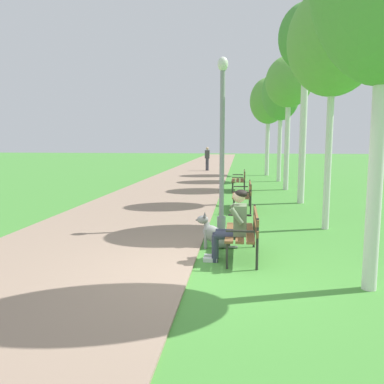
{
  "coord_description": "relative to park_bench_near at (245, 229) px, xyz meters",
  "views": [
    {
      "loc": [
        0.45,
        -5.88,
        2.07
      ],
      "look_at": [
        -0.63,
        3.01,
        0.9
      ],
      "focal_mm": 36.77,
      "sensor_mm": 36.0,
      "label": 1
    }
  ],
  "objects": [
    {
      "name": "ground_plane",
      "position": [
        -0.57,
        -1.01,
        -0.51
      ],
      "size": [
        120.0,
        120.0,
        0.0
      ],
      "primitive_type": "plane",
      "color": "#478E38"
    },
    {
      "name": "paved_path",
      "position": [
        -2.98,
        22.99,
        -0.49
      ],
      "size": [
        4.27,
        60.0,
        0.04
      ],
      "primitive_type": "cube",
      "color": "gray",
      "rests_on": "ground"
    },
    {
      "name": "park_bench_near",
      "position": [
        0.0,
        0.0,
        0.0
      ],
      "size": [
        0.55,
        1.5,
        0.85
      ],
      "color": "brown",
      "rests_on": "ground"
    },
    {
      "name": "park_bench_mid",
      "position": [
        0.03,
        4.9,
        0.0
      ],
      "size": [
        0.55,
        1.5,
        0.85
      ],
      "color": "brown",
      "rests_on": "ground"
    },
    {
      "name": "park_bench_far",
      "position": [
        -0.1,
        9.42,
        0.0
      ],
      "size": [
        0.55,
        1.5,
        0.85
      ],
      "color": "brown",
      "rests_on": "ground"
    },
    {
      "name": "person_seated_on_near_bench",
      "position": [
        -0.21,
        -0.25,
        0.17
      ],
      "size": [
        0.74,
        0.49,
        1.25
      ],
      "color": "#33384C",
      "rests_on": "ground"
    },
    {
      "name": "dog_grey",
      "position": [
        -0.58,
        0.53,
        -0.25
      ],
      "size": [
        0.83,
        0.3,
        0.71
      ],
      "color": "gray",
      "rests_on": "ground"
    },
    {
      "name": "lamp_post_near",
      "position": [
        -0.53,
        2.21,
        1.53
      ],
      "size": [
        0.24,
        0.24,
        3.94
      ],
      "color": "gray",
      "rests_on": "ground"
    },
    {
      "name": "birch_tree_second",
      "position": [
        1.91,
        2.53,
        3.74
      ],
      "size": [
        2.04,
        2.06,
        5.49
      ],
      "color": "silver",
      "rests_on": "ground"
    },
    {
      "name": "birch_tree_third",
      "position": [
        1.92,
        6.45,
        4.73
      ],
      "size": [
        1.77,
        1.7,
        6.41
      ],
      "color": "silver",
      "rests_on": "ground"
    },
    {
      "name": "birch_tree_fourth",
      "position": [
        1.84,
        10.11,
        3.93
      ],
      "size": [
        1.92,
        2.05,
        5.55
      ],
      "color": "silver",
      "rests_on": "ground"
    },
    {
      "name": "birch_tree_fifth",
      "position": [
        1.88,
        13.64,
        3.9
      ],
      "size": [
        1.92,
        1.93,
        5.82
      ],
      "color": "silver",
      "rests_on": "ground"
    },
    {
      "name": "birch_tree_sixth",
      "position": [
        1.5,
        17.18,
        3.87
      ],
      "size": [
        2.18,
        1.97,
        5.78
      ],
      "color": "silver",
      "rests_on": "ground"
    },
    {
      "name": "pedestrian_distant",
      "position": [
        -2.35,
        20.1,
        0.33
      ],
      "size": [
        0.32,
        0.22,
        1.65
      ],
      "color": "#383842",
      "rests_on": "ground"
    }
  ]
}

